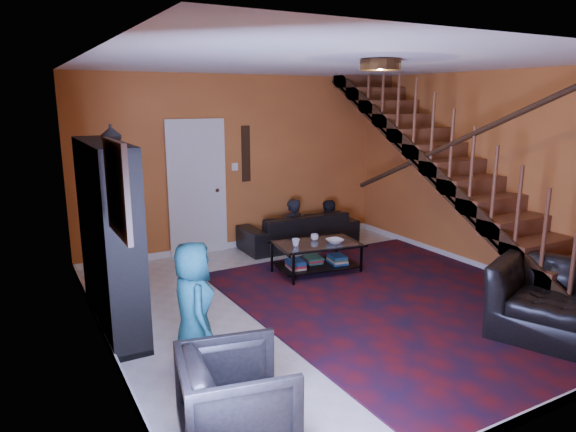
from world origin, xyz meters
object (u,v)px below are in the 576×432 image
object	(u,v)px
bookshelf	(110,240)
coffee_table	(317,256)
sofa	(299,229)
armchair_left	(237,400)
armchair_right	(555,302)

from	to	relation	value
bookshelf	coffee_table	bearing A→B (deg)	7.59
bookshelf	sofa	bearing A→B (deg)	27.21
sofa	armchair_left	world-z (taller)	armchair_left
bookshelf	armchair_left	world-z (taller)	bookshelf
sofa	armchair_right	distance (m)	4.25
bookshelf	armchair_left	size ratio (longest dim) A/B	2.56
armchair_left	armchair_right	xyz separation A→B (m)	(3.55, -0.01, 0.03)
sofa	coffee_table	xyz separation A→B (m)	(-0.48, -1.32, -0.03)
bookshelf	coffee_table	size ratio (longest dim) A/B	1.60
bookshelf	sofa	size ratio (longest dim) A/B	1.02
bookshelf	armchair_right	size ratio (longest dim) A/B	1.70
sofa	armchair_right	size ratio (longest dim) A/B	1.67
coffee_table	armchair_left	bearing A→B (deg)	-130.67
armchair_right	coffee_table	xyz separation A→B (m)	(-1.08, 2.89, -0.13)
bookshelf	armchair_right	xyz separation A→B (m)	(3.90, -2.51, -0.58)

